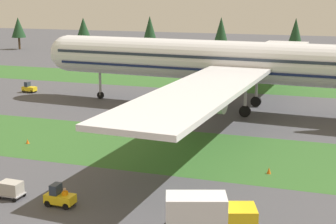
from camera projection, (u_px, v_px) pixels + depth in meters
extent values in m
cube|color=#336028|center=(150.00, 147.00, 60.99)|extent=(320.00, 17.01, 0.01)
cube|color=#336028|center=(228.00, 84.00, 103.50)|extent=(320.00, 17.01, 0.01)
cylinder|color=white|center=(224.00, 61.00, 79.27)|extent=(57.41, 9.94, 6.33)
sphere|color=white|center=(68.00, 53.00, 89.70)|extent=(6.20, 6.20, 6.20)
cube|color=#141E4C|center=(224.00, 68.00, 79.52)|extent=(56.03, 9.98, 0.36)
cube|color=#283342|center=(203.00, 55.00, 80.36)|extent=(50.46, 9.56, 0.44)
cube|color=white|center=(200.00, 92.00, 58.00)|extent=(11.47, 38.81, 0.57)
cylinder|color=#A3A3A8|center=(204.00, 99.00, 64.16)|extent=(5.78, 3.83, 3.48)
cube|color=white|center=(273.00, 51.00, 98.28)|extent=(11.47, 38.81, 0.57)
cylinder|color=#A3A3A8|center=(259.00, 65.00, 94.07)|extent=(5.78, 3.83, 3.48)
cylinder|color=#A3A3A8|center=(100.00, 78.00, 88.33)|extent=(0.44, 0.44, 6.20)
cylinder|color=black|center=(101.00, 95.00, 89.05)|extent=(1.22, 0.50, 1.20)
cylinder|color=#A3A3A8|center=(246.00, 92.00, 75.11)|extent=(0.44, 0.44, 5.95)
cylinder|color=black|center=(245.00, 111.00, 75.79)|extent=(1.73, 0.70, 1.70)
cylinder|color=#A3A3A8|center=(257.00, 84.00, 81.96)|extent=(0.44, 0.44, 5.95)
cylinder|color=black|center=(256.00, 102.00, 82.64)|extent=(1.73, 0.70, 1.70)
cube|color=yellow|center=(60.00, 199.00, 44.07)|extent=(2.64, 1.38, 0.77)
cube|color=#283342|center=(56.00, 189.00, 44.01)|extent=(0.73, 1.11, 0.90)
cylinder|color=black|center=(73.00, 202.00, 44.36)|extent=(0.61, 0.22, 0.60)
cylinder|color=black|center=(66.00, 207.00, 43.35)|extent=(0.61, 0.22, 0.60)
cylinder|color=black|center=(55.00, 199.00, 44.97)|extent=(0.61, 0.22, 0.60)
cylinder|color=black|center=(48.00, 204.00, 43.96)|extent=(0.61, 0.22, 0.60)
cube|color=#A3A3A8|center=(11.00, 194.00, 45.84)|extent=(2.24, 1.57, 0.10)
cube|color=#ADA89E|center=(11.00, 188.00, 45.70)|extent=(1.97, 1.38, 1.10)
cylinder|color=black|center=(24.00, 194.00, 46.24)|extent=(0.40, 0.13, 0.40)
cylinder|color=black|center=(15.00, 200.00, 44.98)|extent=(0.40, 0.13, 0.40)
cylinder|color=black|center=(9.00, 192.00, 46.80)|extent=(0.40, 0.13, 0.40)
cube|color=yellow|center=(241.00, 221.00, 37.74)|extent=(2.81, 2.87, 2.20)
cube|color=#283342|center=(255.00, 215.00, 37.63)|extent=(0.72, 1.99, 0.97)
cube|color=silver|center=(196.00, 213.00, 37.61)|extent=(4.99, 3.59, 2.80)
cube|color=yellow|center=(29.00, 89.00, 94.56)|extent=(2.68, 1.46, 0.77)
cube|color=#283342|center=(27.00, 84.00, 94.51)|extent=(0.77, 1.13, 0.90)
cylinder|color=black|center=(35.00, 91.00, 94.81)|extent=(0.61, 0.24, 0.60)
cylinder|color=black|center=(32.00, 92.00, 93.81)|extent=(0.61, 0.24, 0.60)
cylinder|color=black|center=(27.00, 90.00, 95.47)|extent=(0.61, 0.24, 0.60)
cylinder|color=black|center=(24.00, 91.00, 94.48)|extent=(0.61, 0.24, 0.60)
cylinder|color=black|center=(64.00, 202.00, 43.93)|extent=(0.18, 0.18, 0.85)
cylinder|color=black|center=(67.00, 202.00, 44.03)|extent=(0.18, 0.18, 0.85)
cylinder|color=orange|center=(65.00, 194.00, 43.81)|extent=(0.36, 0.36, 0.62)
sphere|color=tan|center=(65.00, 189.00, 43.70)|extent=(0.24, 0.24, 0.24)
cylinder|color=orange|center=(62.00, 195.00, 43.71)|extent=(0.10, 0.10, 0.58)
cylinder|color=orange|center=(67.00, 194.00, 43.92)|extent=(0.10, 0.10, 0.58)
cone|color=orange|center=(28.00, 141.00, 62.44)|extent=(0.44, 0.44, 0.55)
cone|color=orange|center=(269.00, 170.00, 52.04)|extent=(0.44, 0.44, 0.68)
cylinder|color=#4C3823|center=(19.00, 43.00, 166.85)|extent=(0.70, 0.70, 3.87)
cone|color=#1E4223|center=(18.00, 27.00, 165.66)|extent=(4.62, 4.62, 6.54)
cylinder|color=#4C3823|center=(84.00, 47.00, 159.12)|extent=(0.70, 0.70, 3.28)
cone|color=#1E4223|center=(83.00, 30.00, 157.89)|extent=(5.16, 5.16, 7.39)
cylinder|color=#4C3823|center=(150.00, 50.00, 149.85)|extent=(0.70, 0.70, 3.38)
cone|color=#1E4223|center=(150.00, 30.00, 148.51)|extent=(4.62, 4.62, 8.24)
cylinder|color=#4C3823|center=(221.00, 52.00, 143.91)|extent=(0.70, 0.70, 3.38)
cone|color=#1E4223|center=(221.00, 32.00, 142.58)|extent=(4.51, 4.51, 8.20)
cylinder|color=#4C3823|center=(294.00, 53.00, 139.98)|extent=(0.70, 0.70, 3.62)
cone|color=#1E4223|center=(295.00, 32.00, 138.66)|extent=(4.24, 4.24, 7.90)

